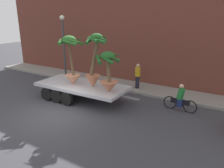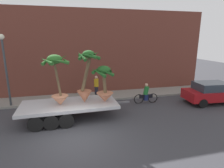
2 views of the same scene
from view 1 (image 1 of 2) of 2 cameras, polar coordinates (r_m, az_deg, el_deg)
ground_plane at (r=11.88m, az=-14.28°, el=-7.79°), size 60.00×60.00×0.00m
sidewalk at (r=16.36m, az=0.91°, el=0.13°), size 24.00×2.20×0.15m
building_facade at (r=17.16m, az=3.91°, el=12.67°), size 24.00×1.20×7.05m
flatbed_trailer at (r=13.52m, az=-8.74°, el=-0.80°), size 6.61×2.58×0.98m
potted_palm_rear at (r=13.15m, az=-10.67°, el=6.30°), size 1.58×1.63×2.89m
potted_palm_middle at (r=11.66m, az=-0.97°, el=2.91°), size 1.47×1.52×2.20m
potted_palm_front at (r=12.27m, az=-4.62°, el=5.62°), size 1.44×1.39×3.08m
cyclist at (r=12.32m, az=17.42°, el=-3.76°), size 1.84×0.36×1.54m
pedestrian_near_gate at (r=14.99m, az=6.72°, el=2.22°), size 0.36×0.36×1.71m
street_lamp at (r=17.60m, az=-12.58°, el=11.46°), size 0.36×0.36×4.83m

